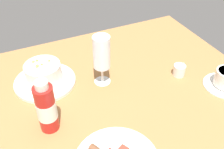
{
  "coord_description": "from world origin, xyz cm",
  "views": [
    {
      "loc": [
        24.95,
        60.65,
        61.95
      ],
      "look_at": [
        -3.2,
        -0.46,
        8.25
      ],
      "focal_mm": 42.59,
      "sensor_mm": 36.0,
      "label": 1
    }
  ],
  "objects_px": {
    "creamer_jug": "(179,70)",
    "wine_glass": "(102,54)",
    "sauce_bottle_red": "(46,108)",
    "porridge_bowl": "(44,75)"
  },
  "relations": [
    {
      "from": "creamer_jug",
      "to": "wine_glass",
      "type": "distance_m",
      "value": 0.3
    },
    {
      "from": "creamer_jug",
      "to": "sauce_bottle_red",
      "type": "bearing_deg",
      "value": 5.34
    },
    {
      "from": "wine_glass",
      "to": "sauce_bottle_red",
      "type": "bearing_deg",
      "value": 29.96
    },
    {
      "from": "wine_glass",
      "to": "sauce_bottle_red",
      "type": "distance_m",
      "value": 0.26
    },
    {
      "from": "porridge_bowl",
      "to": "wine_glass",
      "type": "height_order",
      "value": "wine_glass"
    },
    {
      "from": "porridge_bowl",
      "to": "creamer_jug",
      "type": "distance_m",
      "value": 0.49
    },
    {
      "from": "creamer_jug",
      "to": "sauce_bottle_red",
      "type": "distance_m",
      "value": 0.5
    },
    {
      "from": "porridge_bowl",
      "to": "wine_glass",
      "type": "distance_m",
      "value": 0.22
    },
    {
      "from": "creamer_jug",
      "to": "wine_glass",
      "type": "relative_size",
      "value": 0.29
    },
    {
      "from": "wine_glass",
      "to": "sauce_bottle_red",
      "type": "xyz_separation_m",
      "value": [
        0.22,
        0.13,
        -0.04
      ]
    }
  ]
}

